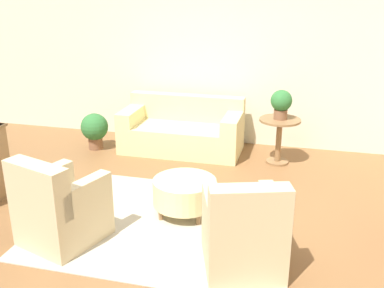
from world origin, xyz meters
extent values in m
plane|color=brown|center=(0.00, 0.00, 0.00)|extent=(16.00, 16.00, 0.00)
cube|color=beige|center=(0.00, 2.90, 1.40)|extent=(9.68, 0.12, 2.80)
cube|color=#B2A893|center=(0.00, 0.00, 0.01)|extent=(2.68, 2.14, 0.01)
cube|color=beige|center=(-0.45, 2.23, 0.21)|extent=(1.83, 0.86, 0.41)
cube|color=beige|center=(-0.45, 2.56, 0.62)|extent=(1.83, 0.20, 0.40)
cube|color=beige|center=(-1.25, 2.21, 0.52)|extent=(0.24, 0.82, 0.22)
cube|color=beige|center=(0.35, 2.21, 0.52)|extent=(0.24, 0.82, 0.22)
cube|color=olive|center=(-0.45, 1.83, 0.03)|extent=(1.65, 0.05, 0.06)
cube|color=#C6B289|center=(-0.90, -0.54, 0.21)|extent=(0.88, 0.91, 0.40)
cube|color=#C6B289|center=(-0.99, -0.80, 0.67)|extent=(0.71, 0.40, 0.51)
cube|color=#C6B289|center=(-0.64, -0.61, 0.55)|extent=(0.35, 0.70, 0.28)
cube|color=#C6B289|center=(-1.16, -0.44, 0.55)|extent=(0.35, 0.70, 0.28)
cube|color=olive|center=(-0.80, -0.22, 0.04)|extent=(0.60, 0.24, 0.06)
cube|color=#C6B289|center=(0.90, -0.54, 0.21)|extent=(0.88, 0.91, 0.40)
cube|color=#C6B289|center=(0.99, -0.80, 0.67)|extent=(0.71, 0.40, 0.51)
cube|color=#C6B289|center=(1.16, -0.44, 0.55)|extent=(0.35, 0.70, 0.28)
cube|color=#C6B289|center=(0.64, -0.61, 0.55)|extent=(0.35, 0.70, 0.28)
cube|color=olive|center=(0.80, -0.22, 0.04)|extent=(0.60, 0.24, 0.06)
cylinder|color=beige|center=(0.13, 0.28, 0.27)|extent=(0.71, 0.71, 0.29)
cylinder|color=olive|center=(-0.08, 0.07, 0.07)|extent=(0.05, 0.05, 0.12)
cylinder|color=olive|center=(0.34, 0.07, 0.07)|extent=(0.05, 0.05, 0.12)
cylinder|color=olive|center=(-0.08, 0.49, 0.07)|extent=(0.05, 0.05, 0.12)
cylinder|color=olive|center=(0.34, 0.49, 0.07)|extent=(0.05, 0.05, 0.12)
cylinder|color=olive|center=(1.04, 2.10, 0.65)|extent=(0.59, 0.59, 0.03)
cylinder|color=olive|center=(1.04, 2.10, 0.32)|extent=(0.08, 0.08, 0.63)
cylinder|color=olive|center=(1.04, 2.10, 0.01)|extent=(0.32, 0.32, 0.03)
cylinder|color=brown|center=(1.04, 2.10, 0.73)|extent=(0.19, 0.19, 0.14)
sphere|color=#2D6B33|center=(1.04, 2.10, 0.93)|extent=(0.30, 0.30, 0.30)
cylinder|color=brown|center=(-1.79, 1.99, 0.09)|extent=(0.22, 0.22, 0.18)
sphere|color=#2D6B33|center=(-1.79, 1.99, 0.36)|extent=(0.42, 0.42, 0.42)
camera|label=1|loc=(1.34, -4.10, 2.47)|focal=42.00mm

